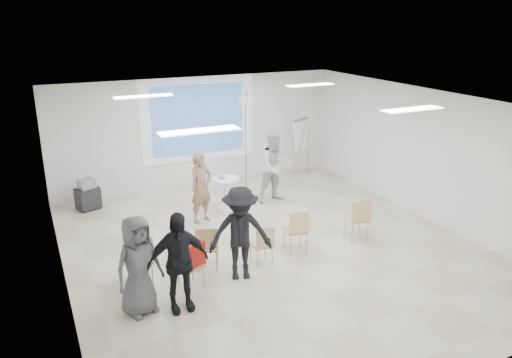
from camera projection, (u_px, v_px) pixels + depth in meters
name	position (u px, v px, depth m)	size (l,w,h in m)	color
floor	(272.00, 250.00, 10.31)	(8.00, 9.00, 0.10)	beige
ceiling	(274.00, 100.00, 9.33)	(8.00, 9.00, 0.10)	white
wall_back	(198.00, 132.00, 13.73)	(8.00, 0.10, 3.00)	silver
wall_left	(54.00, 212.00, 8.18)	(0.10, 9.00, 3.00)	silver
wall_right	(430.00, 155.00, 11.46)	(0.10, 9.00, 3.00)	silver
projection_halo	(198.00, 119.00, 13.56)	(3.20, 0.01, 2.30)	silver
projection_image	(198.00, 120.00, 13.55)	(2.60, 0.01, 1.90)	#356AB7
pedestal_table	(226.00, 192.00, 12.16)	(0.70, 0.70, 0.83)	silver
player_left	(201.00, 183.00, 11.31)	(0.68, 0.46, 1.87)	#926E5A
player_right	(275.00, 163.00, 12.55)	(0.98, 0.79, 2.04)	silver
controller_left	(204.00, 167.00, 11.50)	(0.04, 0.12, 0.04)	white
controller_right	(265.00, 147.00, 12.58)	(0.04, 0.13, 0.04)	white
chair_far_left	(140.00, 257.00, 8.67)	(0.47, 0.50, 0.96)	tan
chair_left_mid	(193.00, 264.00, 8.61)	(0.51, 0.53, 0.83)	tan
chair_left_inner	(207.00, 245.00, 9.22)	(0.56, 0.58, 0.90)	tan
chair_center	(263.00, 242.00, 9.43)	(0.39, 0.42, 0.82)	tan
chair_right_inner	(297.00, 228.00, 9.92)	(0.48, 0.51, 0.91)	tan
chair_right_far	(359.00, 216.00, 10.44)	(0.50, 0.53, 0.94)	tan
red_jacket	(194.00, 256.00, 8.39)	(0.44, 0.10, 0.42)	#A31C14
laptop	(207.00, 245.00, 9.32)	(0.33, 0.24, 0.03)	black
audience_left	(178.00, 255.00, 7.87)	(1.13, 0.68, 1.94)	black
audience_mid	(240.00, 227.00, 8.83)	(1.28, 0.70, 1.98)	black
audience_outer	(138.00, 260.00, 7.80)	(0.91, 0.60, 1.86)	#57585C
flipchart_easel	(301.00, 135.00, 14.28)	(0.70, 0.56, 1.75)	gray
av_cart	(88.00, 195.00, 12.20)	(0.63, 0.56, 0.78)	black
ceiling_projector	(246.00, 106.00, 10.77)	(0.30, 0.25, 3.00)	white
fluor_panel_nw	(143.00, 96.00, 10.26)	(1.20, 0.30, 0.02)	white
fluor_panel_ne	(310.00, 85.00, 11.88)	(1.20, 0.30, 0.02)	white
fluor_panel_sw	(199.00, 131.00, 7.26)	(1.20, 0.30, 0.02)	white
fluor_panel_se	(412.00, 109.00, 8.88)	(1.20, 0.30, 0.02)	white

